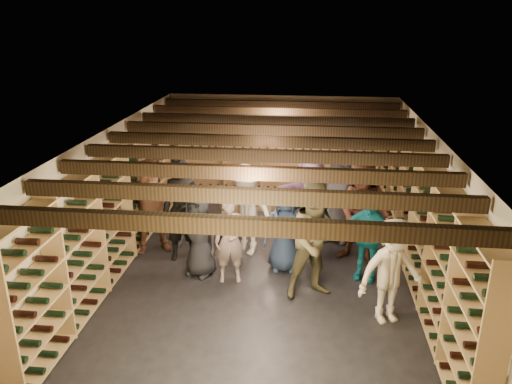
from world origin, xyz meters
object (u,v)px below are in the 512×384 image
(crate_stack_left, at_px, (233,216))
(person_6, at_px, (285,230))
(person_11, at_px, (310,197))
(person_0, at_px, (199,235))
(person_10, at_px, (307,221))
(person_1, at_px, (182,210))
(crate_stack_right, at_px, (264,202))
(crate_loose, at_px, (307,231))
(person_5, at_px, (151,206))
(person_2, at_px, (316,240))
(person_4, at_px, (367,237))
(person_12, at_px, (339,199))
(person_3, at_px, (391,272))
(person_7, at_px, (230,240))
(person_9, at_px, (246,210))
(person_8, at_px, (364,214))

(crate_stack_left, height_order, person_6, person_6)
(crate_stack_left, distance_m, person_11, 1.66)
(person_0, distance_m, person_10, 1.98)
(person_0, distance_m, person_11, 2.50)
(person_1, height_order, person_11, person_1)
(crate_stack_left, height_order, person_0, person_0)
(crate_stack_right, height_order, crate_loose, crate_stack_right)
(crate_stack_left, relative_size, person_11, 0.39)
(person_5, relative_size, person_10, 1.20)
(person_2, distance_m, person_11, 2.12)
(person_2, height_order, person_10, person_2)
(person_1, height_order, person_10, person_1)
(person_4, bearing_deg, person_12, 124.94)
(person_0, relative_size, person_5, 0.83)
(person_1, distance_m, person_4, 3.24)
(person_2, height_order, person_12, person_2)
(person_12, bearing_deg, person_3, -57.67)
(person_2, relative_size, person_4, 1.25)
(crate_loose, xyz_separation_m, person_11, (0.03, -0.16, 0.80))
(crate_loose, relative_size, person_4, 0.33)
(person_6, bearing_deg, person_4, -9.46)
(person_3, relative_size, person_11, 0.91)
(person_1, xyz_separation_m, person_4, (3.22, -0.36, -0.19))
(person_0, bearing_deg, person_1, 149.55)
(person_6, bearing_deg, crate_loose, 72.33)
(crate_stack_left, distance_m, crate_stack_right, 1.45)
(person_1, bearing_deg, person_11, 20.88)
(person_5, height_order, person_7, person_5)
(person_0, relative_size, person_9, 0.86)
(person_6, xyz_separation_m, person_10, (0.38, 0.46, -0.01))
(person_3, xyz_separation_m, person_10, (-1.22, 1.85, -0.05))
(person_5, distance_m, person_6, 2.57)
(person_8, xyz_separation_m, person_10, (-0.98, 0.07, -0.21))
(crate_loose, distance_m, person_2, 2.45)
(person_6, relative_size, person_10, 1.01)
(person_6, bearing_deg, crate_stack_right, 99.56)
(crate_loose, bearing_deg, person_7, -122.60)
(person_12, bearing_deg, person_8, -47.93)
(crate_stack_right, xyz_separation_m, person_8, (1.98, -2.44, 0.79))
(crate_loose, distance_m, person_7, 2.43)
(crate_stack_left, height_order, person_4, person_4)
(person_4, xyz_separation_m, person_8, (-0.02, 0.55, 0.19))
(person_0, height_order, person_9, person_9)
(person_2, height_order, person_7, person_2)
(person_1, bearing_deg, person_7, -40.89)
(person_0, distance_m, person_5, 1.38)
(person_5, xyz_separation_m, person_10, (2.89, -0.05, -0.15))
(person_11, bearing_deg, person_2, -81.49)
(person_10, distance_m, person_11, 0.88)
(crate_stack_left, distance_m, person_0, 1.89)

